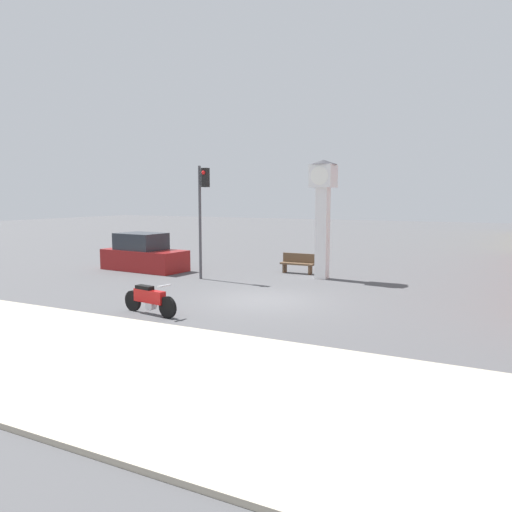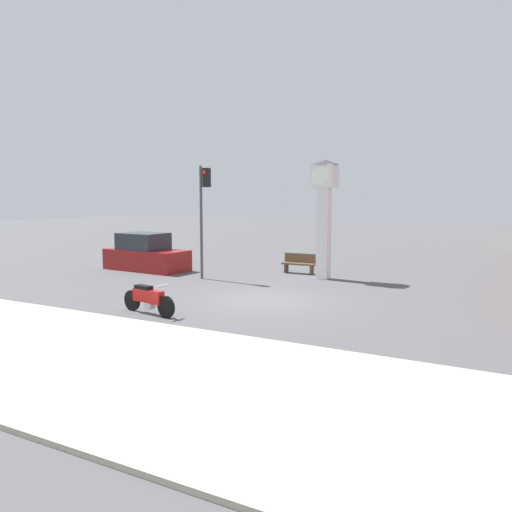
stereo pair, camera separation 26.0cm
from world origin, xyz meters
name	(u,v)px [view 2 (the right image)]	position (x,y,z in m)	size (l,w,h in m)	color
ground_plane	(263,300)	(0.00, 0.00, 0.00)	(120.00, 120.00, 0.00)	#4C4C4F
sidewalk_strip	(103,361)	(0.00, -7.44, 0.05)	(36.00, 6.00, 0.10)	#B2A893
motorcycle	(148,299)	(-2.14, -3.43, 0.47)	(2.18, 0.58, 0.97)	black
clock_tower	(324,201)	(0.21, 5.30, 3.36)	(1.16, 1.16, 5.10)	white
traffic_light	(204,202)	(-4.30, 2.80, 3.30)	(0.50, 0.35, 4.84)	#47474C
bench	(299,263)	(-1.29, 6.20, 0.49)	(1.60, 0.44, 0.92)	brown
parked_car	(146,255)	(-8.33, 3.71, 0.75)	(4.32, 2.10, 1.80)	maroon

